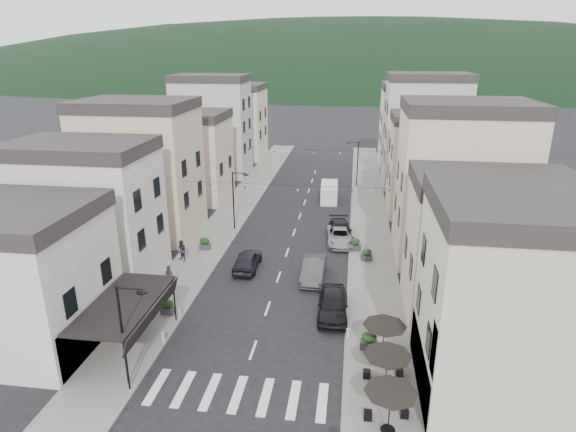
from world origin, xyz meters
name	(u,v)px	position (x,y,z in m)	size (l,w,h in m)	color
ground	(228,422)	(0.00, 0.00, 0.00)	(700.00, 700.00, 0.00)	black
sidewalk_left	(235,210)	(-7.50, 32.00, 0.06)	(4.00, 76.00, 0.12)	slate
sidewalk_right	(369,216)	(7.50, 32.00, 0.06)	(4.00, 76.00, 0.12)	slate
hill_backdrop	(348,77)	(0.00, 300.00, 0.00)	(640.00, 360.00, 70.00)	black
bistro_building	(528,312)	(14.50, 4.00, 5.00)	(10.00, 8.00, 10.00)	beige
boutique_awning	(128,305)	(-7.25, 5.00, 3.11)	(3.77, 7.50, 3.28)	black
buildings_row_left	(189,146)	(-14.50, 37.75, 6.12)	(10.20, 54.16, 14.00)	beige
buildings_row_right	(434,153)	(14.50, 36.59, 6.32)	(10.20, 54.16, 14.50)	beige
cafe_terrace	(387,360)	(7.70, 2.80, 2.36)	(2.50, 8.10, 2.53)	black
streetlamp_left_near	(126,326)	(-5.82, 2.00, 3.70)	(1.70, 0.56, 6.00)	black
streetlamp_left_far	(236,195)	(-5.82, 26.00, 3.70)	(1.70, 0.56, 6.00)	black
streetlamp_right_far	(356,159)	(5.82, 44.00, 3.70)	(1.70, 0.56, 6.00)	black
bollards	(251,349)	(0.00, 5.50, 0.42)	(11.66, 10.26, 0.60)	gray
bunting_near	(289,189)	(0.00, 22.00, 5.65)	(19.00, 0.28, 0.62)	black
bunting_far	(307,152)	(0.00, 38.00, 5.65)	(19.00, 0.28, 0.62)	black
parked_car_a	(333,305)	(4.60, 10.69, 0.85)	(2.01, 5.00, 1.70)	black
parked_car_b	(314,269)	(2.80, 16.09, 0.81)	(1.71, 4.91, 1.62)	#37373A
parked_car_c	(340,236)	(4.60, 23.80, 0.72)	(2.38, 5.17, 1.44)	gray
parked_car_d	(340,231)	(4.60, 25.02, 0.78)	(2.19, 5.40, 1.57)	black
parked_car_e	(247,260)	(-2.80, 17.14, 0.79)	(1.86, 4.63, 1.58)	black
delivery_van	(329,191)	(2.83, 37.11, 1.15)	(2.14, 4.98, 2.35)	silver
pedestrian_a	(169,278)	(-7.74, 12.50, 1.10)	(0.72, 0.47, 1.97)	black
pedestrian_b	(182,251)	(-8.66, 17.74, 1.04)	(0.89, 0.69, 1.83)	#29212C
planter_la	(168,307)	(-6.60, 9.18, 0.64)	(1.04, 0.71, 1.07)	#323335
planter_lb	(205,244)	(-7.46, 20.40, 0.67)	(1.11, 0.78, 1.13)	#333336
planter_ra	(369,341)	(6.96, 6.94, 0.68)	(1.08, 0.65, 1.16)	#29292C
planter_rb	(367,255)	(7.05, 19.98, 0.63)	(1.02, 0.66, 1.06)	#313134
planter_rc	(355,244)	(6.00, 22.02, 0.69)	(1.15, 0.78, 1.18)	#313234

